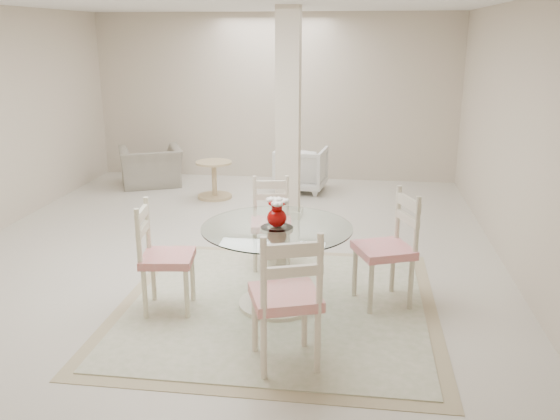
# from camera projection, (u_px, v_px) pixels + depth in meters

# --- Properties ---
(ground) EXTENTS (7.00, 7.00, 0.00)m
(ground) POSITION_uv_depth(u_px,v_px,m) (231.00, 247.00, 6.83)
(ground) COLOR beige
(ground) RESTS_ON ground
(room_shell) EXTENTS (6.02, 7.02, 2.71)m
(room_shell) POSITION_uv_depth(u_px,v_px,m) (227.00, 83.00, 6.30)
(room_shell) COLOR beige
(room_shell) RESTS_ON ground
(column) EXTENTS (0.30, 0.30, 2.70)m
(column) POSITION_uv_depth(u_px,v_px,m) (288.00, 116.00, 7.61)
(column) COLOR beige
(column) RESTS_ON ground
(area_rug) EXTENTS (2.85, 2.85, 0.02)m
(area_rug) POSITION_uv_depth(u_px,v_px,m) (277.00, 306.00, 5.34)
(area_rug) COLOR tan
(area_rug) RESTS_ON ground
(dining_table) EXTENTS (1.31, 1.31, 0.76)m
(dining_table) POSITION_uv_depth(u_px,v_px,m) (277.00, 267.00, 5.23)
(dining_table) COLOR beige
(dining_table) RESTS_ON ground
(red_vase) EXTENTS (0.20, 0.19, 0.26)m
(red_vase) POSITION_uv_depth(u_px,v_px,m) (277.00, 212.00, 5.09)
(red_vase) COLOR #9D0504
(red_vase) RESTS_ON dining_table
(dining_chair_east) EXTENTS (0.60, 0.60, 1.15)m
(dining_chair_east) POSITION_uv_depth(u_px,v_px,m) (392.00, 240.00, 5.25)
(dining_chair_east) COLOR beige
(dining_chair_east) RESTS_ON ground
(dining_chair_north) EXTENTS (0.48, 0.48, 1.03)m
(dining_chair_north) POSITION_uv_depth(u_px,v_px,m) (271.00, 216.00, 6.16)
(dining_chair_north) COLOR beige
(dining_chair_north) RESTS_ON ground
(dining_chair_west) EXTENTS (0.49, 0.49, 1.09)m
(dining_chair_west) POSITION_uv_depth(u_px,v_px,m) (159.00, 249.00, 5.11)
(dining_chair_west) COLOR #EFE8C5
(dining_chair_west) RESTS_ON ground
(dining_chair_south) EXTENTS (0.61, 0.61, 1.19)m
(dining_chair_south) POSITION_uv_depth(u_px,v_px,m) (287.00, 290.00, 4.18)
(dining_chair_south) COLOR beige
(dining_chair_south) RESTS_ON ground
(recliner_taupe) EXTENTS (1.21, 1.15, 0.62)m
(recliner_taupe) POSITION_uv_depth(u_px,v_px,m) (151.00, 167.00, 9.51)
(recliner_taupe) COLOR gray
(recliner_taupe) RESTS_ON ground
(armchair_white) EXTENTS (0.81, 0.83, 0.69)m
(armchair_white) POSITION_uv_depth(u_px,v_px,m) (301.00, 169.00, 9.20)
(armchair_white) COLOR white
(armchair_white) RESTS_ON ground
(side_table) EXTENTS (0.53, 0.53, 0.55)m
(side_table) POSITION_uv_depth(u_px,v_px,m) (214.00, 181.00, 8.81)
(side_table) COLOR tan
(side_table) RESTS_ON ground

